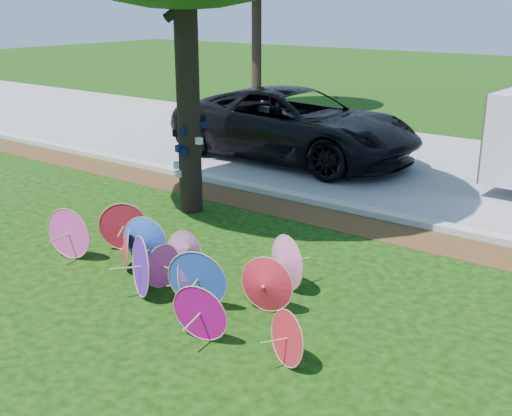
% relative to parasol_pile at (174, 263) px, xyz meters
% --- Properties ---
extents(ground, '(90.00, 90.00, 0.00)m').
position_rel_parasol_pile_xyz_m(ground, '(-0.13, -0.55, -0.39)').
color(ground, black).
rests_on(ground, ground).
extents(mulch_strip, '(90.00, 1.00, 0.01)m').
position_rel_parasol_pile_xyz_m(mulch_strip, '(-0.13, 3.95, -0.38)').
color(mulch_strip, '#472D16').
rests_on(mulch_strip, ground).
extents(curb, '(90.00, 0.30, 0.12)m').
position_rel_parasol_pile_xyz_m(curb, '(-0.13, 4.65, -0.33)').
color(curb, '#B7B5AD').
rests_on(curb, ground).
extents(street, '(90.00, 8.00, 0.01)m').
position_rel_parasol_pile_xyz_m(street, '(-0.13, 8.80, -0.38)').
color(street, gray).
rests_on(street, ground).
extents(parasol_pile, '(5.33, 2.15, 0.87)m').
position_rel_parasol_pile_xyz_m(parasol_pile, '(0.00, 0.00, 0.00)').
color(parasol_pile, pink).
rests_on(parasol_pile, ground).
extents(black_van, '(6.59, 3.14, 1.81)m').
position_rel_parasol_pile_xyz_m(black_van, '(-2.98, 7.55, 0.52)').
color(black_van, black).
rests_on(black_van, ground).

